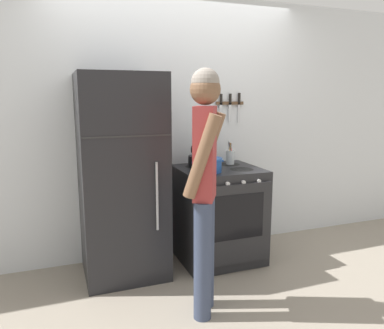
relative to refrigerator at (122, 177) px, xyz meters
The scene contains 9 objects.
ground_plane 1.14m from the refrigerator, 28.27° to the left, with size 14.00×14.00×0.00m, color gray.
wall_back 0.82m from the refrigerator, 30.37° to the left, with size 10.00×0.06×2.55m.
refrigerator is the anchor object (origin of this frame).
stove_range 1.02m from the refrigerator, ahead, with size 0.77×0.74×0.91m.
dutch_oven_pot 0.77m from the refrigerator, 11.48° to the right, with size 0.31×0.26×0.15m.
tea_kettle 0.78m from the refrigerator, ahead, with size 0.24×0.19×0.24m.
utensil_jar 1.13m from the refrigerator, ahead, with size 0.08×0.08×0.24m.
person 0.96m from the refrigerator, 62.52° to the right, with size 0.41×0.44×1.78m.
wall_knife_strip 1.38m from the refrigerator, 14.98° to the left, with size 0.31×0.03×0.31m.
Camera 1 is at (-1.16, -3.55, 1.59)m, focal length 35.00 mm.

